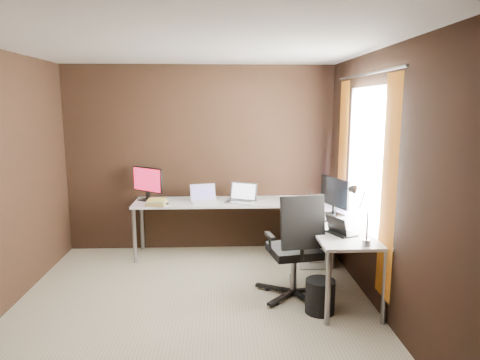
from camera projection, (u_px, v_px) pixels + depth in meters
name	position (u px, v px, depth m)	size (l,w,h in m)	color
room	(227.00, 179.00, 4.11)	(3.60, 3.60, 2.50)	#B3A88B
desk	(267.00, 213.00, 5.19)	(2.65, 2.25, 0.73)	white
drawer_pedestal	(312.00, 240.00, 5.39)	(0.42, 0.50, 0.60)	white
monitor_left	(147.00, 182.00, 5.60)	(0.42, 0.32, 0.44)	black
monitor_right	(335.00, 194.00, 4.87)	(0.21, 0.51, 0.43)	black
laptop_white	(204.00, 198.00, 5.57)	(0.38, 0.31, 0.22)	white
laptop_silver	(242.00, 198.00, 5.55)	(0.44, 0.38, 0.24)	silver
laptop_black_big	(319.00, 212.00, 4.79)	(0.33, 0.43, 0.27)	black
laptop_black_small	(340.00, 230.00, 4.16)	(0.29, 0.33, 0.18)	black
book_stack	(157.00, 202.00, 5.37)	(0.29, 0.25, 0.08)	tan
mouse_left	(166.00, 204.00, 5.38)	(0.08, 0.05, 0.03)	black
mouse_corner	(283.00, 201.00, 5.53)	(0.09, 0.06, 0.03)	black
desk_lamp	(359.00, 208.00, 3.85)	(0.18, 0.21, 0.54)	slate
office_chair	(295.00, 267.00, 4.41)	(0.63, 0.64, 1.12)	black
wastebasket	(320.00, 296.00, 4.11)	(0.28, 0.28, 0.33)	black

